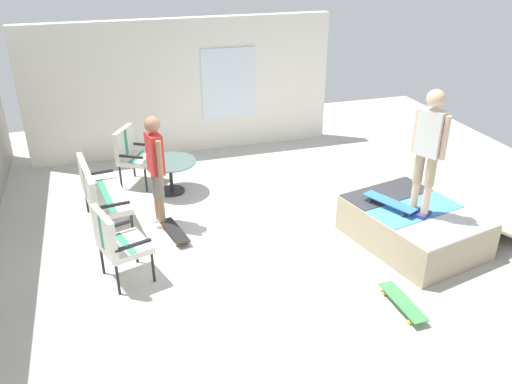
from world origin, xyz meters
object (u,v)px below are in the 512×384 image
at_px(skate_ramp, 415,226).
at_px(skateboard_on_ramp, 389,202).
at_px(patio_bench, 97,191).
at_px(person_skater, 429,144).
at_px(skateboard_by_bench, 174,231).
at_px(patio_table, 170,170).
at_px(skateboard_spare, 403,302).
at_px(person_watching, 156,163).
at_px(patio_chair_by_wall, 115,240).
at_px(patio_chair_near_house, 131,151).

height_order(skate_ramp, skateboard_on_ramp, skateboard_on_ramp).
height_order(patio_bench, person_skater, person_skater).
relative_size(person_skater, skateboard_by_bench, 2.12).
height_order(patio_table, skateboard_by_bench, patio_table).
height_order(patio_table, skateboard_on_ramp, skateboard_on_ramp).
bearing_deg(skateboard_on_ramp, person_skater, -134.27).
xyz_separation_m(patio_bench, person_skater, (-1.93, -4.19, 0.97)).
distance_m(skate_ramp, skateboard_spare, 1.58).
bearing_deg(person_watching, skate_ramp, -115.50).
relative_size(patio_chair_by_wall, skateboard_by_bench, 1.24).
height_order(patio_chair_near_house, person_watching, person_watching).
relative_size(patio_bench, patio_chair_by_wall, 1.29).
bearing_deg(person_watching, patio_chair_near_house, 8.67).
distance_m(patio_bench, skateboard_spare, 4.56).
distance_m(person_skater, skateboard_spare, 2.06).
height_order(patio_chair_near_house, skateboard_on_ramp, patio_chair_near_house).
xyz_separation_m(patio_table, skateboard_spare, (-3.96, -2.14, -0.32)).
relative_size(patio_bench, person_skater, 0.75).
xyz_separation_m(skateboard_by_bench, skateboard_on_ramp, (-1.06, -2.89, 0.56)).
relative_size(skate_ramp, patio_table, 2.71).
bearing_deg(skateboard_on_ramp, skateboard_spare, 158.26).
bearing_deg(skateboard_spare, patio_table, 28.43).
bearing_deg(patio_chair_near_house, skateboard_spare, -148.80).
bearing_deg(skateboard_on_ramp, skateboard_by_bench, 69.80).
bearing_deg(skate_ramp, person_watching, 64.50).
height_order(person_skater, skateboard_on_ramp, person_skater).
distance_m(patio_bench, skateboard_by_bench, 1.28).
bearing_deg(patio_chair_by_wall, patio_table, -23.52).
relative_size(patio_bench, skateboard_spare, 1.63).
relative_size(patio_chair_by_wall, skateboard_spare, 1.27).
distance_m(patio_chair_near_house, skateboard_by_bench, 2.14).
relative_size(patio_chair_by_wall, person_skater, 0.58).
height_order(patio_chair_near_house, patio_chair_by_wall, same).
bearing_deg(skateboard_spare, skateboard_on_ramp, -21.74).
bearing_deg(skate_ramp, person_skater, 149.71).
xyz_separation_m(patio_chair_by_wall, patio_table, (2.39, -1.04, -0.21)).
bearing_deg(patio_chair_by_wall, skate_ramp, -94.18).
distance_m(patio_chair_by_wall, person_watching, 1.55).
height_order(skate_ramp, patio_table, patio_table).
bearing_deg(skate_ramp, skateboard_spare, 143.56).
bearing_deg(patio_chair_by_wall, patio_chair_near_house, -8.87).
xyz_separation_m(skate_ramp, patio_chair_near_house, (3.24, 3.66, 0.33)).
distance_m(patio_chair_by_wall, patio_table, 2.62).
relative_size(patio_chair_near_house, person_watching, 0.59).
relative_size(patio_chair_by_wall, skateboard_on_ramp, 1.26).
relative_size(patio_bench, skateboard_on_ramp, 1.62).
xyz_separation_m(patio_chair_near_house, person_watching, (-1.61, -0.25, 0.40)).
height_order(person_skater, skateboard_spare, person_skater).
height_order(patio_chair_near_house, skateboard_by_bench, patio_chair_near_house).
xyz_separation_m(patio_chair_near_house, patio_table, (-0.54, -0.58, -0.21)).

